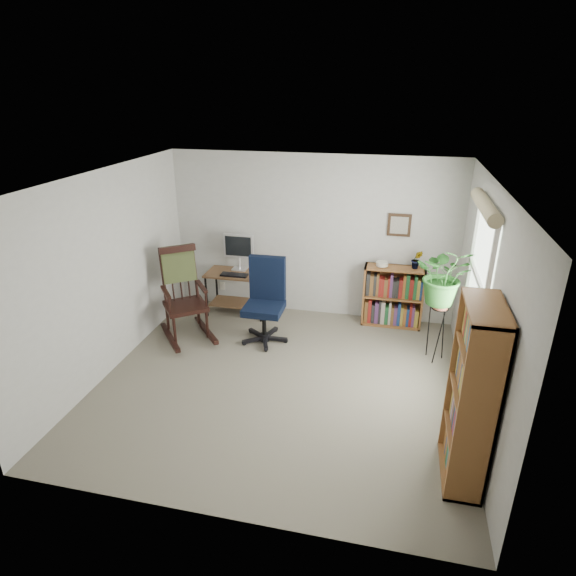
% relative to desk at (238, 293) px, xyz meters
% --- Properties ---
extents(floor, '(4.20, 4.00, 0.00)m').
position_rel_desk_xyz_m(floor, '(1.08, -1.70, -0.33)').
color(floor, gray).
rests_on(floor, ground).
extents(ceiling, '(4.20, 4.00, 0.00)m').
position_rel_desk_xyz_m(ceiling, '(1.08, -1.70, 2.07)').
color(ceiling, silver).
rests_on(ceiling, ground).
extents(wall_back, '(4.20, 0.00, 2.40)m').
position_rel_desk_xyz_m(wall_back, '(1.08, 0.30, 0.87)').
color(wall_back, beige).
rests_on(wall_back, ground).
extents(wall_front, '(4.20, 0.00, 2.40)m').
position_rel_desk_xyz_m(wall_front, '(1.08, -3.70, 0.87)').
color(wall_front, beige).
rests_on(wall_front, ground).
extents(wall_left, '(0.00, 4.00, 2.40)m').
position_rel_desk_xyz_m(wall_left, '(-1.02, -1.70, 0.87)').
color(wall_left, beige).
rests_on(wall_left, ground).
extents(wall_right, '(0.00, 4.00, 2.40)m').
position_rel_desk_xyz_m(wall_right, '(3.18, -1.70, 0.87)').
color(wall_right, beige).
rests_on(wall_right, ground).
extents(window, '(0.12, 1.20, 1.50)m').
position_rel_desk_xyz_m(window, '(3.14, -1.40, 1.07)').
color(window, white).
rests_on(window, wall_right).
extents(desk, '(0.92, 0.50, 0.66)m').
position_rel_desk_xyz_m(desk, '(0.00, 0.00, 0.00)').
color(desk, brown).
rests_on(desk, floor).
extents(monitor, '(0.46, 0.16, 0.56)m').
position_rel_desk_xyz_m(monitor, '(0.00, 0.14, 0.61)').
color(monitor, silver).
rests_on(monitor, desk).
extents(keyboard, '(0.40, 0.15, 0.02)m').
position_rel_desk_xyz_m(keyboard, '(0.00, -0.12, 0.34)').
color(keyboard, black).
rests_on(keyboard, desk).
extents(office_chair, '(0.65, 0.65, 1.17)m').
position_rel_desk_xyz_m(office_chair, '(0.63, -0.77, 0.26)').
color(office_chair, black).
rests_on(office_chair, floor).
extents(rocking_chair, '(1.20, 1.29, 1.29)m').
position_rel_desk_xyz_m(rocking_chair, '(-0.45, -0.89, 0.31)').
color(rocking_chair, black).
rests_on(rocking_chair, floor).
extents(low_bookshelf, '(0.85, 0.28, 0.89)m').
position_rel_desk_xyz_m(low_bookshelf, '(2.31, 0.12, 0.12)').
color(low_bookshelf, brown).
rests_on(low_bookshelf, floor).
extents(tall_bookshelf, '(0.32, 0.74, 1.68)m').
position_rel_desk_xyz_m(tall_bookshelf, '(3.00, -2.76, 0.51)').
color(tall_bookshelf, brown).
rests_on(tall_bookshelf, floor).
extents(plant_stand, '(0.27, 0.27, 0.85)m').
position_rel_desk_xyz_m(plant_stand, '(2.88, -0.75, 0.09)').
color(plant_stand, black).
rests_on(plant_stand, floor).
extents(spider_plant, '(1.69, 1.88, 1.46)m').
position_rel_desk_xyz_m(spider_plant, '(2.88, -0.75, 1.19)').
color(spider_plant, '#235C20').
rests_on(spider_plant, plant_stand).
extents(potted_plant_small, '(0.13, 0.24, 0.11)m').
position_rel_desk_xyz_m(potted_plant_small, '(2.59, 0.13, 0.62)').
color(potted_plant_small, '#235C20').
rests_on(potted_plant_small, low_bookshelf).
extents(framed_picture, '(0.32, 0.04, 0.32)m').
position_rel_desk_xyz_m(framed_picture, '(2.31, 0.27, 1.13)').
color(framed_picture, black).
rests_on(framed_picture, wall_back).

